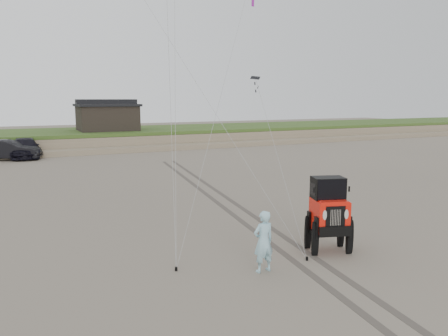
{
  "coord_description": "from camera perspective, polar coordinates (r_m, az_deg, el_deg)",
  "views": [
    {
      "loc": [
        -7.4,
        -11.34,
        5.14
      ],
      "look_at": [
        -0.43,
        3.0,
        2.6
      ],
      "focal_mm": 35.0,
      "sensor_mm": 36.0,
      "label": 1
    }
  ],
  "objects": [
    {
      "name": "truck_b",
      "position": [
        41.09,
        -26.35,
        2.11
      ],
      "size": [
        5.46,
        3.3,
        1.7
      ],
      "primitive_type": "imported",
      "rotation": [
        0.0,
        0.0,
        1.26
      ],
      "color": "black",
      "rests_on": "ground"
    },
    {
      "name": "stake_aux",
      "position": [
        14.55,
        10.78,
        -11.55
      ],
      "size": [
        0.08,
        0.08,
        0.12
      ],
      "primitive_type": "cylinder",
      "color": "black",
      "rests_on": "ground"
    },
    {
      "name": "truck_c",
      "position": [
        42.26,
        -24.57,
        2.39
      ],
      "size": [
        2.53,
        5.84,
        1.67
      ],
      "primitive_type": "imported",
      "rotation": [
        0.0,
        0.0,
        -0.03
      ],
      "color": "black",
      "rests_on": "ground"
    },
    {
      "name": "man",
      "position": [
        13.2,
        5.17,
        -9.54
      ],
      "size": [
        0.71,
        0.49,
        1.88
      ],
      "primitive_type": "imported",
      "rotation": [
        0.0,
        0.0,
        3.2
      ],
      "color": "#82BBC9",
      "rests_on": "ground"
    },
    {
      "name": "cabin",
      "position": [
        49.28,
        -15.01,
        6.53
      ],
      "size": [
        6.4,
        5.4,
        3.35
      ],
      "color": "black",
      "rests_on": "dune_ridge"
    },
    {
      "name": "stake_main",
      "position": [
        13.58,
        -6.27,
        -12.97
      ],
      "size": [
        0.08,
        0.08,
        0.12
      ],
      "primitive_type": "cylinder",
      "color": "black",
      "rests_on": "ground"
    },
    {
      "name": "ground",
      "position": [
        14.48,
        6.87,
        -11.8
      ],
      "size": [
        160.0,
        160.0,
        0.0
      ],
      "primitive_type": "plane",
      "color": "#6B6054",
      "rests_on": "ground"
    },
    {
      "name": "tire_tracks",
      "position": [
        22.11,
        -0.0,
        -4.38
      ],
      "size": [
        5.22,
        29.74,
        0.01
      ],
      "color": "#4C443D",
      "rests_on": "ground"
    },
    {
      "name": "dune_ridge",
      "position": [
        49.59,
        -17.27,
        3.65
      ],
      "size": [
        160.0,
        14.25,
        1.73
      ],
      "color": "#7A6B54",
      "rests_on": "ground"
    },
    {
      "name": "jeep",
      "position": [
        15.23,
        13.53,
        -6.92
      ],
      "size": [
        3.9,
        5.9,
        2.03
      ],
      "primitive_type": null,
      "rotation": [
        0.0,
        0.0,
        -0.31
      ],
      "color": "red",
      "rests_on": "ground"
    }
  ]
}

